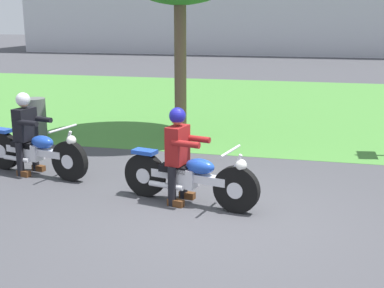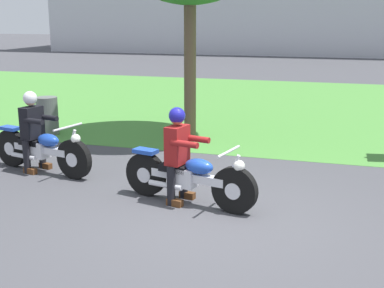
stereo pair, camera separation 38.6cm
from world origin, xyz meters
The scene contains 7 objects.
ground centered at (0.00, 0.00, 0.00)m, with size 120.00×120.00×0.00m, color #424247.
grass_verge centered at (0.00, 9.16, 0.00)m, with size 60.00×12.00×0.01m, color #478438.
motorcycle_lead centered at (-0.44, 0.43, 0.40)m, with size 2.12×0.78×0.89m.
rider_lead centered at (-0.61, 0.47, 0.83)m, with size 0.62×0.55×1.41m.
motorcycle_follow centered at (-3.35, 1.18, 0.41)m, with size 2.14×0.78×0.90m.
rider_follow centered at (-3.51, 1.22, 0.83)m, with size 0.62×0.55×1.42m.
trash_can centered at (-4.86, 3.81, 0.43)m, with size 0.49×0.49×0.86m, color #595E5B.
Camera 1 is at (1.22, -6.37, 2.68)m, focal length 47.58 mm.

